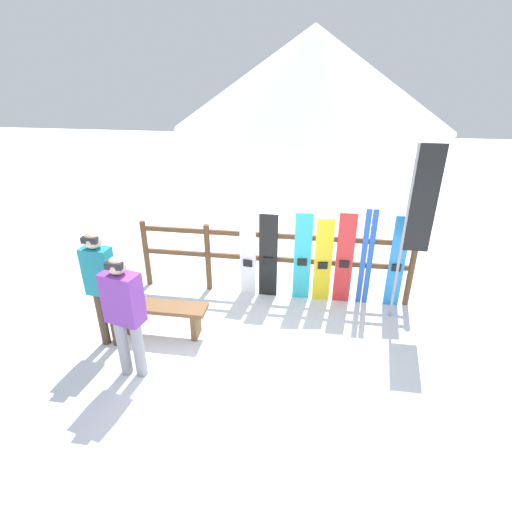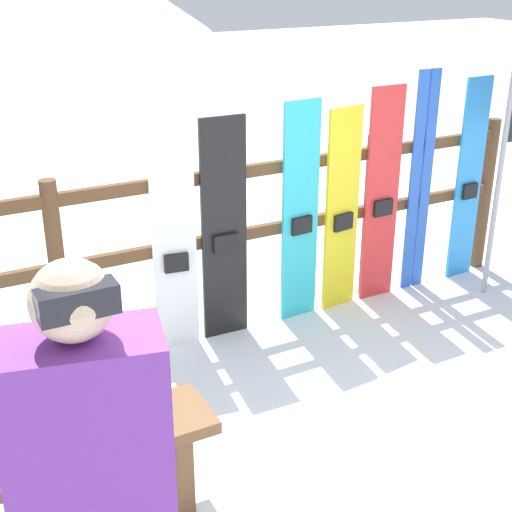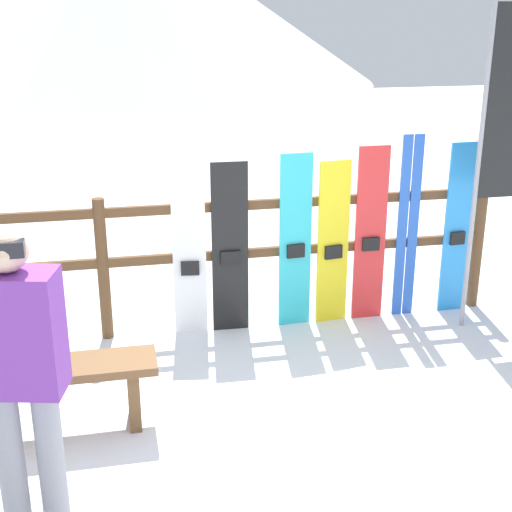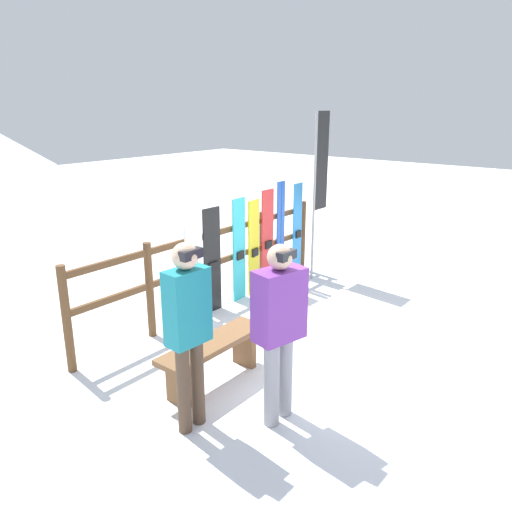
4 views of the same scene
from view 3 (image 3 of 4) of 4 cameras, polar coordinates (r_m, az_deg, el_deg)
ground_plane at (r=4.82m, az=2.78°, el=-15.05°), size 40.00×40.00×0.00m
fence at (r=6.18m, az=-1.55°, el=0.54°), size 4.68×0.10×1.24m
bench at (r=4.97m, az=-15.71°, el=-9.74°), size 1.34×0.36×0.49m
person_purple at (r=3.90m, az=-18.43°, el=-8.09°), size 0.51×0.35×1.71m
snowboard_white at (r=6.09m, az=-5.34°, el=-0.35°), size 0.28×0.08×1.36m
snowboard_black_stripe at (r=6.11m, az=-2.09°, el=0.56°), size 0.32×0.06×1.51m
snowboard_cyan at (r=6.22m, az=3.16°, el=1.12°), size 0.29×0.07×1.56m
snowboard_yellow at (r=6.32m, az=6.18°, el=0.99°), size 0.29×0.09×1.48m
snowboard_red at (r=6.42m, az=9.13°, el=1.66°), size 0.29×0.06×1.59m
ski_pair_blue at (r=6.54m, az=12.03°, el=2.24°), size 0.19×0.02×1.68m
snowboard_blue at (r=6.75m, az=15.78°, el=2.06°), size 0.25×0.06×1.59m
rental_flag at (r=6.27m, az=18.58°, el=9.36°), size 0.40×0.04×2.75m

